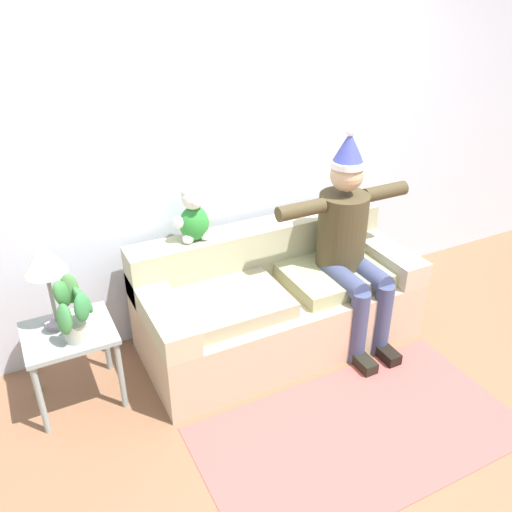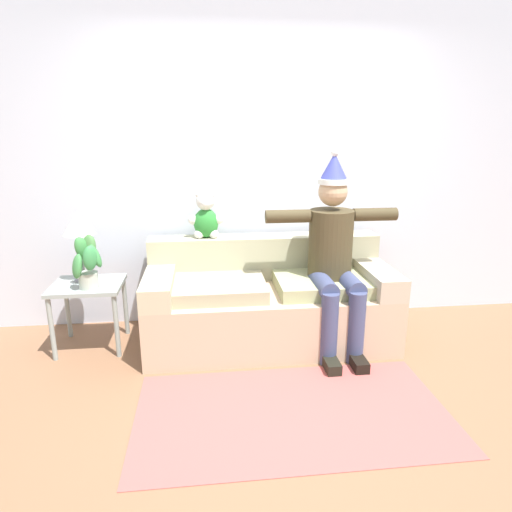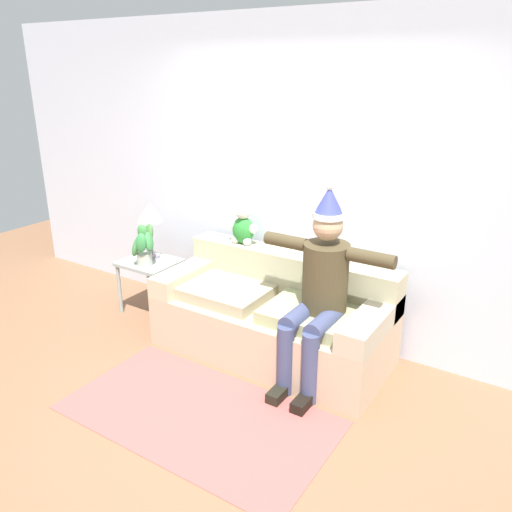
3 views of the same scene
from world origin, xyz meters
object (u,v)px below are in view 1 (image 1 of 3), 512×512
couch (276,300)px  table_lamp (44,263)px  teddy_bear (194,217)px  person_seated (350,240)px  side_table (70,342)px  potted_plant (73,311)px

couch → table_lamp: table_lamp is taller
teddy_bear → table_lamp: (-0.96, -0.16, -0.02)m
person_seated → side_table: 1.91m
potted_plant → person_seated: bearing=-2.3°
couch → person_seated: 0.67m
teddy_bear → table_lamp: size_ratio=0.70×
person_seated → potted_plant: person_seated is taller
couch → teddy_bear: teddy_bear is taller
couch → table_lamp: 1.57m
couch → side_table: size_ratio=3.66×
teddy_bear → side_table: (-0.92, -0.25, -0.53)m
person_seated → table_lamp: person_seated is taller
table_lamp → couch: bearing=-4.2°
potted_plant → teddy_bear: bearing=21.7°
couch → potted_plant: potted_plant is taller
potted_plant → couch: bearing=3.6°
couch → teddy_bear: (-0.48, 0.26, 0.64)m
person_seated → teddy_bear: person_seated is taller
teddy_bear → potted_plant: bearing=-158.3°
side_table → potted_plant: (0.04, -0.10, 0.28)m
table_lamp → potted_plant: (0.09, -0.19, -0.23)m
teddy_bear → side_table: size_ratio=0.73×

